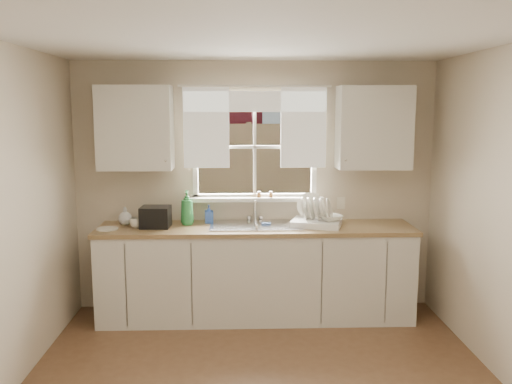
{
  "coord_description": "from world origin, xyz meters",
  "views": [
    {
      "loc": [
        -0.17,
        -3.42,
        2.03
      ],
      "look_at": [
        0.0,
        1.65,
        1.25
      ],
      "focal_mm": 38.0,
      "sensor_mm": 36.0,
      "label": 1
    }
  ],
  "objects_px": {
    "cup": "(136,223)",
    "black_appliance": "(156,217)",
    "dish_rack": "(316,218)",
    "soap_bottle_a": "(187,208)"
  },
  "relations": [
    {
      "from": "dish_rack",
      "to": "soap_bottle_a",
      "type": "bearing_deg",
      "value": 175.24
    },
    {
      "from": "cup",
      "to": "soap_bottle_a",
      "type": "bearing_deg",
      "value": 0.36
    },
    {
      "from": "dish_rack",
      "to": "soap_bottle_a",
      "type": "distance_m",
      "value": 1.26
    },
    {
      "from": "black_appliance",
      "to": "cup",
      "type": "bearing_deg",
      "value": -169.36
    },
    {
      "from": "soap_bottle_a",
      "to": "black_appliance",
      "type": "height_order",
      "value": "soap_bottle_a"
    },
    {
      "from": "cup",
      "to": "black_appliance",
      "type": "relative_size",
      "value": 0.45
    },
    {
      "from": "dish_rack",
      "to": "cup",
      "type": "relative_size",
      "value": 4.42
    },
    {
      "from": "soap_bottle_a",
      "to": "cup",
      "type": "xyz_separation_m",
      "value": [
        -0.47,
        -0.13,
        -0.12
      ]
    },
    {
      "from": "soap_bottle_a",
      "to": "black_appliance",
      "type": "bearing_deg",
      "value": -157.87
    },
    {
      "from": "dish_rack",
      "to": "cup",
      "type": "height_order",
      "value": "dish_rack"
    }
  ]
}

